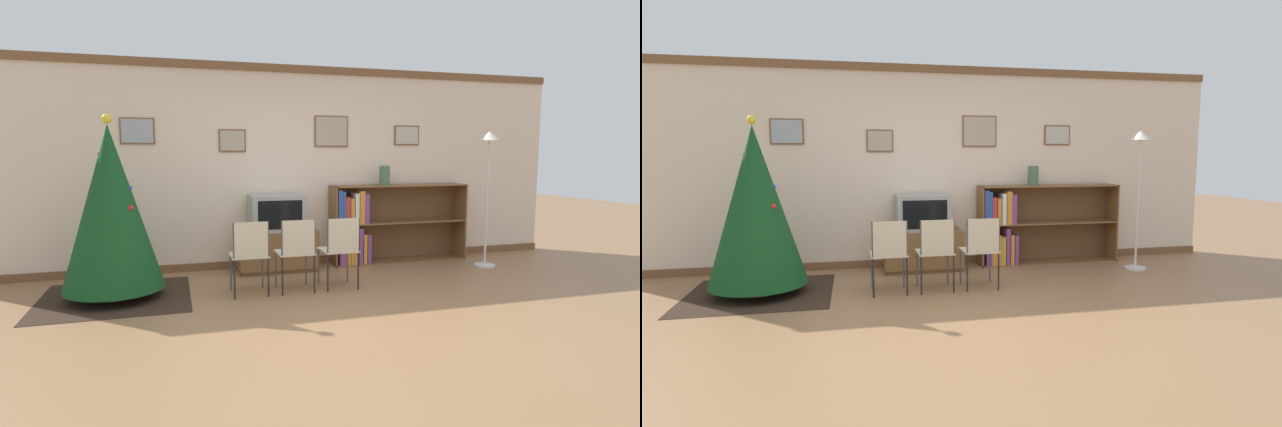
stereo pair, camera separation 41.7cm
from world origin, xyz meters
TOP-DOWN VIEW (x-y plane):
  - ground_plane at (0.00, 0.00)m, footprint 24.00×24.00m
  - wall_back at (0.00, 2.45)m, footprint 8.25×0.11m
  - area_rug at (-2.07, 1.37)m, footprint 1.54×1.47m
  - christmas_tree at (-2.07, 1.37)m, footprint 1.03×1.03m
  - tv_console at (-0.16, 2.12)m, footprint 1.02×0.52m
  - television at (-0.16, 2.12)m, footprint 0.69×0.50m
  - folding_chair_left at (-0.67, 1.04)m, footprint 0.40×0.40m
  - folding_chair_center at (-0.16, 1.04)m, footprint 0.40×0.40m
  - folding_chair_right at (0.35, 1.04)m, footprint 0.40×0.40m
  - bookshelf at (1.24, 2.21)m, footprint 1.99×0.36m
  - vase at (1.39, 2.20)m, footprint 0.15×0.15m
  - standing_lamp at (2.62, 1.57)m, footprint 0.28×0.28m

SIDE VIEW (x-z plane):
  - ground_plane at x=0.00m, z-range 0.00..0.00m
  - area_rug at x=-2.07m, z-range 0.00..0.01m
  - tv_console at x=-0.16m, z-range 0.00..0.54m
  - folding_chair_left at x=-0.67m, z-range 0.06..0.88m
  - folding_chair_center at x=-0.16m, z-range 0.06..0.88m
  - folding_chair_right at x=0.35m, z-range 0.06..0.88m
  - bookshelf at x=1.24m, z-range -0.03..1.07m
  - television at x=-0.16m, z-range 0.54..1.00m
  - christmas_tree at x=-2.07m, z-range 0.00..1.93m
  - vase at x=1.39m, z-range 1.10..1.37m
  - wall_back at x=0.00m, z-range 0.00..2.70m
  - standing_lamp at x=2.62m, z-range 0.49..2.31m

